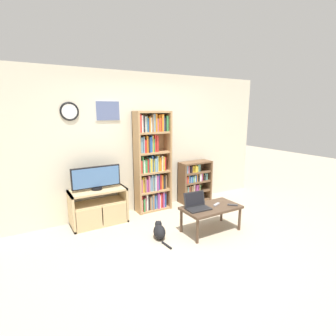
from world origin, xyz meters
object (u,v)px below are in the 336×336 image
object	(u,v)px
bookshelf_short	(193,182)
coffee_table	(211,209)
cat	(159,231)
remote_near_laptop	(217,204)
television	(96,178)
laptop	(197,205)
tv_stand	(99,207)
bookshelf_tall	(151,164)
remote_far_from_laptop	(233,205)

from	to	relation	value
bookshelf_short	coffee_table	bearing A→B (deg)	-114.71
cat	remote_near_laptop	bearing A→B (deg)	5.33
television	laptop	world-z (taller)	television
tv_stand	cat	xyz separation A→B (m)	(0.64, -0.99, -0.20)
television	bookshelf_tall	xyz separation A→B (m)	(1.10, 0.11, 0.11)
television	tv_stand	bearing A→B (deg)	-45.84
remote_far_from_laptop	cat	world-z (taller)	remote_far_from_laptop
bookshelf_short	laptop	xyz separation A→B (m)	(-0.85, -1.26, 0.05)
tv_stand	laptop	world-z (taller)	laptop
tv_stand	laptop	distance (m)	1.68
laptop	remote_far_from_laptop	world-z (taller)	laptop
bookshelf_tall	bookshelf_short	bearing A→B (deg)	-0.27
bookshelf_tall	bookshelf_short	distance (m)	1.11
remote_near_laptop	cat	distance (m)	1.03
remote_near_laptop	television	bearing A→B (deg)	-150.44
cat	remote_far_from_laptop	bearing A→B (deg)	0.42
tv_stand	coffee_table	world-z (taller)	tv_stand
television	remote_near_laptop	distance (m)	2.04
bookshelf_tall	remote_far_from_laptop	distance (m)	1.70
laptop	cat	size ratio (longest dim) A/B	0.71
bookshelf_short	remote_near_laptop	xyz separation A→B (m)	(-0.48, -1.30, -0.00)
tv_stand	bookshelf_tall	bearing A→B (deg)	6.22
remote_far_from_laptop	remote_near_laptop	bearing A→B (deg)	98.49
coffee_table	remote_far_from_laptop	xyz separation A→B (m)	(0.33, -0.14, 0.06)
remote_near_laptop	remote_far_from_laptop	xyz separation A→B (m)	(0.21, -0.15, 0.00)
coffee_table	remote_near_laptop	size ratio (longest dim) A/B	5.73
tv_stand	remote_far_from_laptop	bearing A→B (deg)	-36.69
bookshelf_tall	cat	size ratio (longest dim) A/B	3.52
bookshelf_tall	bookshelf_short	size ratio (longest dim) A/B	2.21
bookshelf_short	remote_far_from_laptop	bearing A→B (deg)	-100.70
laptop	remote_near_laptop	xyz separation A→B (m)	(0.37, -0.05, -0.05)
bookshelf_tall	remote_near_laptop	xyz separation A→B (m)	(0.51, -1.31, -0.50)
tv_stand	remote_near_laptop	bearing A→B (deg)	-36.80
television	remote_far_from_laptop	size ratio (longest dim) A/B	5.59
bookshelf_short	laptop	bearing A→B (deg)	-124.11
bookshelf_tall	tv_stand	bearing A→B (deg)	-173.78
coffee_table	remote_far_from_laptop	world-z (taller)	remote_far_from_laptop
tv_stand	cat	world-z (taller)	tv_stand
television	bookshelf_tall	world-z (taller)	bookshelf_tall
bookshelf_short	coffee_table	distance (m)	1.45
laptop	cat	xyz separation A→B (m)	(-0.59, 0.15, -0.37)
remote_near_laptop	bookshelf_tall	bearing A→B (deg)	177.60
tv_stand	remote_near_laptop	size ratio (longest dim) A/B	5.68
laptop	remote_near_laptop	bearing A→B (deg)	-4.09
television	remote_near_laptop	bearing A→B (deg)	-36.88
bookshelf_tall	cat	world-z (taller)	bookshelf_tall
remote_far_from_laptop	bookshelf_tall	bearing A→B (deg)	70.43
tv_stand	remote_near_laptop	world-z (taller)	tv_stand
laptop	cat	distance (m)	0.71
laptop	tv_stand	bearing A→B (deg)	140.47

